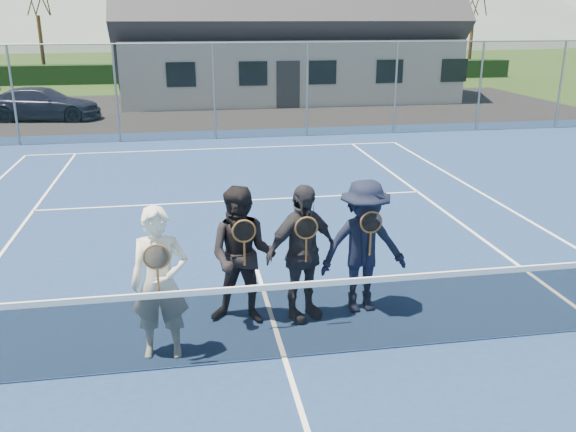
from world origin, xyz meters
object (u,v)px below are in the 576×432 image
object	(u,v)px
player_a	(160,283)
player_c	(302,253)
player_b	(243,256)
player_d	(364,247)
car_c	(43,104)
clubhouse	(284,12)
tennis_net	(284,318)

from	to	relation	value
player_a	player_c	distance (m)	1.87
player_b	player_d	bearing A→B (deg)	2.20
car_c	clubhouse	world-z (taller)	clubhouse
player_b	player_d	xyz separation A→B (m)	(1.59, 0.06, -0.00)
car_c	player_d	world-z (taller)	player_d
clubhouse	player_d	size ratio (longest dim) A/B	8.67
player_c	car_c	bearing A→B (deg)	110.69
clubhouse	player_b	distance (m)	23.62
clubhouse	player_d	bearing A→B (deg)	-96.89
player_a	player_c	size ratio (longest dim) A/B	1.00
clubhouse	player_c	size ratio (longest dim) A/B	8.67
player_a	player_d	bearing A→B (deg)	15.52
car_c	player_a	distance (m)	18.83
tennis_net	player_a	size ratio (longest dim) A/B	6.49
player_a	player_b	xyz separation A→B (m)	(1.00, 0.66, -0.00)
tennis_net	car_c	bearing A→B (deg)	108.61
clubhouse	car_c	bearing A→B (deg)	-151.85
clubhouse	player_b	xyz separation A→B (m)	(-4.37, -23.01, -3.07)
player_c	player_b	bearing A→B (deg)	178.87
tennis_net	player_b	world-z (taller)	player_b
car_c	tennis_net	xyz separation A→B (m)	(6.24, -18.52, -0.07)
car_c	clubhouse	bearing A→B (deg)	-54.04
car_c	player_a	size ratio (longest dim) A/B	2.35
car_c	tennis_net	bearing A→B (deg)	-153.57
tennis_net	player_c	world-z (taller)	player_c
clubhouse	player_d	xyz separation A→B (m)	(-2.77, -22.95, -3.07)
player_a	player_b	bearing A→B (deg)	33.37
player_c	player_d	world-z (taller)	same
player_b	player_d	distance (m)	1.60
player_b	player_a	bearing A→B (deg)	-146.63
car_c	tennis_net	size ratio (longest dim) A/B	0.36
player_c	tennis_net	bearing A→B (deg)	-111.85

